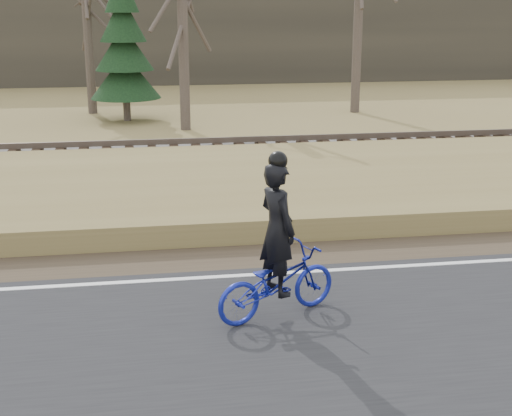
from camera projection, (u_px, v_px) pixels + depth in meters
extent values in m
plane|color=olive|center=(348.00, 278.00, 11.58)|extent=(120.00, 120.00, 0.00)
cube|color=black|center=(402.00, 347.00, 9.20)|extent=(120.00, 6.00, 0.06)
cube|color=silver|center=(345.00, 269.00, 11.75)|extent=(120.00, 0.12, 0.01)
cube|color=#473A2B|center=(329.00, 252.00, 12.71)|extent=(120.00, 1.60, 0.04)
cube|color=olive|center=(295.00, 197.00, 15.50)|extent=(120.00, 5.00, 0.44)
cube|color=slate|center=(265.00, 160.00, 19.10)|extent=(120.00, 3.00, 0.45)
cube|color=black|center=(265.00, 149.00, 19.02)|extent=(120.00, 2.40, 0.14)
cube|color=brown|center=(270.00, 149.00, 18.30)|extent=(120.00, 0.07, 0.15)
cube|color=brown|center=(261.00, 139.00, 19.66)|extent=(120.00, 0.07, 0.15)
cube|color=#383328|center=(198.00, 26.00, 39.19)|extent=(120.00, 4.00, 6.00)
imported|color=navy|center=(277.00, 283.00, 9.91)|extent=(1.99, 1.33, 0.99)
imported|color=black|center=(277.00, 229.00, 9.69)|extent=(0.67, 0.80, 1.86)
sphere|color=black|center=(278.00, 161.00, 9.43)|extent=(0.26, 0.26, 0.26)
cylinder|color=brown|center=(87.00, 25.00, 27.59)|extent=(0.36, 0.36, 6.84)
cylinder|color=brown|center=(182.00, 11.00, 23.80)|extent=(0.36, 0.36, 7.99)
cylinder|color=brown|center=(359.00, 0.00, 27.63)|extent=(0.36, 0.36, 8.70)
cylinder|color=brown|center=(127.00, 106.00, 26.67)|extent=(0.28, 0.28, 1.12)
cone|color=#163216|center=(125.00, 76.00, 26.37)|extent=(2.60, 2.60, 1.64)
cone|color=#163216|center=(124.00, 47.00, 26.08)|extent=(2.15, 2.15, 1.64)
cone|color=#163216|center=(122.00, 18.00, 25.79)|extent=(1.70, 1.70, 1.64)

